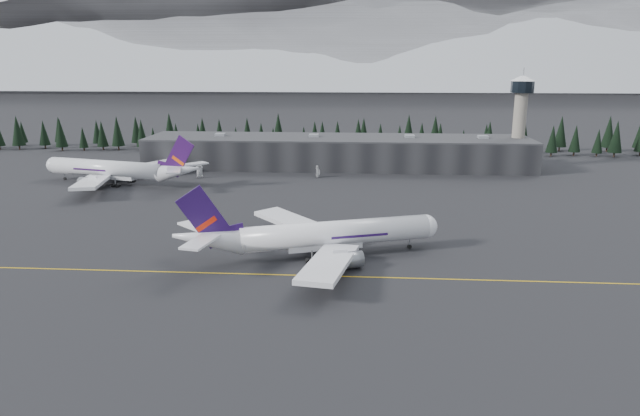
# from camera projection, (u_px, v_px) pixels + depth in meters

# --- Properties ---
(ground) EXTENTS (1400.00, 1400.00, 0.00)m
(ground) POSITION_uv_depth(u_px,v_px,m) (313.00, 272.00, 121.59)
(ground) COLOR black
(ground) RESTS_ON ground
(taxiline) EXTENTS (400.00, 0.40, 0.02)m
(taxiline) POSITION_uv_depth(u_px,v_px,m) (313.00, 276.00, 119.66)
(taxiline) COLOR gold
(taxiline) RESTS_ON ground
(terminal) EXTENTS (160.00, 30.00, 12.60)m
(terminal) POSITION_uv_depth(u_px,v_px,m) (338.00, 152.00, 240.68)
(terminal) COLOR black
(terminal) RESTS_ON ground
(control_tower) EXTENTS (10.00, 10.00, 37.70)m
(control_tower) POSITION_uv_depth(u_px,v_px,m) (520.00, 111.00, 234.15)
(control_tower) COLOR gray
(control_tower) RESTS_ON ground
(treeline) EXTENTS (360.00, 20.00, 15.00)m
(treeline) POSITION_uv_depth(u_px,v_px,m) (341.00, 137.00, 276.09)
(treeline) COLOR black
(treeline) RESTS_ON ground
(mountain_ridge) EXTENTS (4400.00, 900.00, 420.00)m
(mountain_ridge) POSITION_uv_depth(u_px,v_px,m) (356.00, 84.00, 1086.96)
(mountain_ridge) COLOR white
(mountain_ridge) RESTS_ON ground
(jet_main) EXTENTS (60.42, 54.43, 18.26)m
(jet_main) POSITION_uv_depth(u_px,v_px,m) (313.00, 236.00, 129.81)
(jet_main) COLOR white
(jet_main) RESTS_ON ground
(jet_parked) EXTENTS (63.65, 58.04, 19.05)m
(jet_parked) POSITION_uv_depth(u_px,v_px,m) (119.00, 170.00, 206.28)
(jet_parked) COLOR silver
(jet_parked) RESTS_ON ground
(gse_vehicle_a) EXTENTS (3.49, 5.41, 1.39)m
(gse_vehicle_a) POSITION_uv_depth(u_px,v_px,m) (200.00, 176.00, 218.73)
(gse_vehicle_a) COLOR white
(gse_vehicle_a) RESTS_ON ground
(gse_vehicle_b) EXTENTS (4.76, 2.18, 1.58)m
(gse_vehicle_b) POSITION_uv_depth(u_px,v_px,m) (318.00, 175.00, 219.62)
(gse_vehicle_b) COLOR silver
(gse_vehicle_b) RESTS_ON ground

